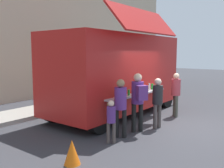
% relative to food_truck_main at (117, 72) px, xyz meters
% --- Properties ---
extents(ground_plane, '(60.00, 60.00, 0.00)m').
position_rel_food_truck_main_xyz_m(ground_plane, '(-0.07, -2.52, -1.67)').
color(ground_plane, '#38383D').
extents(food_truck_main, '(6.02, 3.21, 3.89)m').
position_rel_food_truck_main_xyz_m(food_truck_main, '(0.00, 0.00, 0.00)').
color(food_truck_main, red).
rests_on(food_truck_main, ground).
extents(traffic_cone_orange, '(0.36, 0.36, 0.55)m').
position_rel_food_truck_main_xyz_m(traffic_cone_orange, '(-4.24, -1.96, -1.40)').
color(traffic_cone_orange, orange).
rests_on(traffic_cone_orange, ground).
extents(trash_bin, '(0.60, 0.60, 0.93)m').
position_rel_food_truck_main_xyz_m(trash_bin, '(3.88, 2.32, -1.20)').
color(trash_bin, '#2D6535').
rests_on(trash_bin, ground).
extents(customer_front_ordering, '(0.33, 0.33, 1.61)m').
position_rel_food_truck_main_xyz_m(customer_front_ordering, '(-0.74, -2.16, -0.71)').
color(customer_front_ordering, '#504644').
rests_on(customer_front_ordering, ground).
extents(customer_mid_with_backpack, '(0.50, 0.58, 1.80)m').
position_rel_food_truck_main_xyz_m(customer_mid_with_backpack, '(-1.47, -1.89, -0.57)').
color(customer_mid_with_backpack, black).
rests_on(customer_mid_with_backpack, ground).
extents(customer_rear_waiting, '(0.40, 0.54, 1.68)m').
position_rel_food_truck_main_xyz_m(customer_rear_waiting, '(-2.19, -1.74, -0.68)').
color(customer_rear_waiting, black).
rests_on(customer_rear_waiting, ground).
extents(customer_extra_browsing, '(0.34, 0.34, 1.65)m').
position_rel_food_truck_main_xyz_m(customer_extra_browsing, '(1.05, -1.99, -0.68)').
color(customer_extra_browsing, '#484A3F').
rests_on(customer_extra_browsing, ground).
extents(child_near_queue, '(0.24, 0.24, 1.16)m').
position_rel_food_truck_main_xyz_m(child_near_queue, '(-2.72, -1.84, -0.98)').
color(child_near_queue, '#4F4440').
rests_on(child_near_queue, ground).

